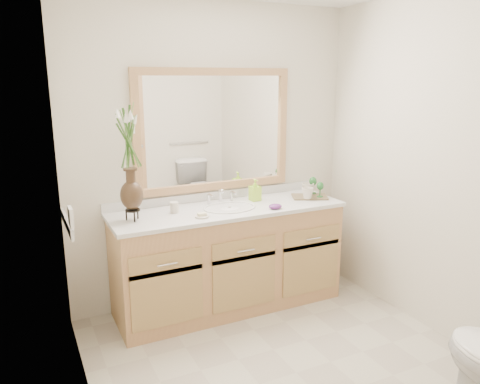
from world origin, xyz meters
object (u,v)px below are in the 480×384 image
flower_vase (129,147)px  tray (310,197)px  soap_bottle (255,191)px  tumbler (174,207)px

flower_vase → tray: 1.58m
soap_bottle → tray: 0.48m
flower_vase → tray: (1.50, -0.01, -0.52)m
soap_bottle → flower_vase: bearing=-177.6°
flower_vase → tumbler: flower_vase is taller
tumbler → tray: tumbler is taller
tray → tumbler: bearing=-158.4°
tumbler → tray: bearing=-3.2°
flower_vase → tumbler: (0.32, 0.06, -0.49)m
flower_vase → soap_bottle: bearing=6.1°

